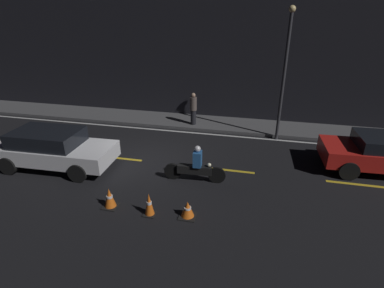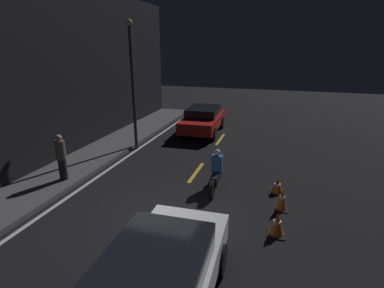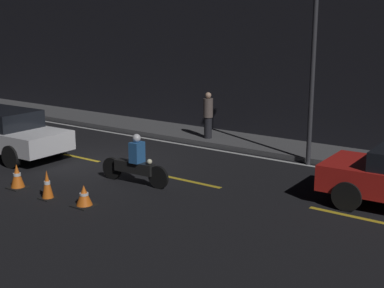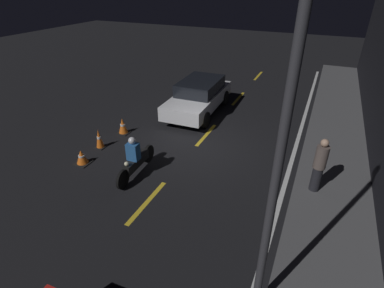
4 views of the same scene
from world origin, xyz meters
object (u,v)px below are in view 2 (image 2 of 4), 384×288
traffic_cone_near (277,224)px  traffic_cone_mid (282,199)px  sedan_white (156,285)px  taxi_red (203,119)px  motorcycle (216,173)px  street_lamp (132,80)px  traffic_cone_far (277,186)px  pedestrian (61,157)px

traffic_cone_near → traffic_cone_mid: size_ratio=0.89×
sedan_white → taxi_red: size_ratio=1.09×
traffic_cone_mid → motorcycle: bearing=68.0°
taxi_red → motorcycle: size_ratio=1.91×
traffic_cone_near → traffic_cone_mid: traffic_cone_mid is taller
street_lamp → traffic_cone_mid: bearing=-119.5°
sedan_white → traffic_cone_far: bearing=-19.8°
pedestrian → street_lamp: (4.18, -0.71, 2.24)m
sedan_white → traffic_cone_far: (5.73, -1.86, -0.55)m
traffic_cone_near → pedestrian: 7.45m
sedan_white → traffic_cone_near: sedan_white is taller
sedan_white → traffic_cone_far: sedan_white is taller
traffic_cone_near → sedan_white: bearing=149.7°
pedestrian → traffic_cone_far: bearing=-78.5°
traffic_cone_mid → pedestrian: pedestrian is taller
traffic_cone_near → traffic_cone_far: traffic_cone_near is taller
taxi_red → motorcycle: bearing=16.6°
motorcycle → pedestrian: bearing=100.4°
taxi_red → traffic_cone_far: taxi_red is taller
motorcycle → traffic_cone_mid: bearing=-115.0°
motorcycle → traffic_cone_mid: (-0.89, -2.19, -0.20)m
pedestrian → taxi_red: bearing=-20.8°
street_lamp → pedestrian: bearing=170.4°
sedan_white → pedestrian: 6.90m
taxi_red → motorcycle: (-6.62, -2.27, -0.22)m
motorcycle → traffic_cone_near: motorcycle is taller
sedan_white → taxi_red: sedan_white is taller
traffic_cone_far → street_lamp: street_lamp is taller
street_lamp → traffic_cone_far: bearing=-112.3°
traffic_cone_near → street_lamp: 8.89m
sedan_white → taxi_red: 12.36m
traffic_cone_mid → taxi_red: bearing=30.7°
motorcycle → traffic_cone_far: motorcycle is taller
traffic_cone_far → motorcycle: bearing=96.6°
traffic_cone_mid → traffic_cone_far: traffic_cone_mid is taller
sedan_white → motorcycle: sedan_white is taller
traffic_cone_mid → street_lamp: (3.82, 6.74, 2.88)m
traffic_cone_far → pedestrian: size_ratio=0.31×
sedan_white → taxi_red: bearing=9.5°
motorcycle → traffic_cone_far: (0.24, -2.03, -0.31)m
taxi_red → motorcycle: taxi_red is taller
taxi_red → traffic_cone_far: bearing=31.6°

